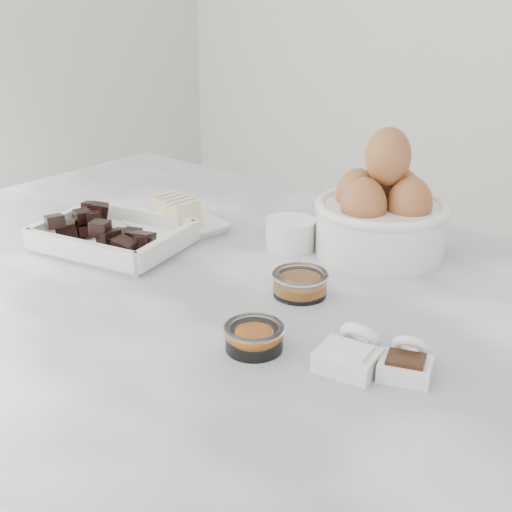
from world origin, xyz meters
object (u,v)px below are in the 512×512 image
at_px(chocolate_dish, 113,232).
at_px(egg_bowl, 382,214).
at_px(butter_plate, 174,218).
at_px(sugar_ramekin, 291,232).
at_px(vanilla_spoon, 406,363).
at_px(zest_bowl, 254,336).
at_px(salt_spoon, 351,353).
at_px(honey_bowl, 300,283).

height_order(chocolate_dish, egg_bowl, egg_bowl).
bearing_deg(chocolate_dish, egg_bowl, 36.36).
height_order(chocolate_dish, butter_plate, chocolate_dish).
height_order(sugar_ramekin, vanilla_spoon, sugar_ramekin).
bearing_deg(zest_bowl, salt_spoon, 20.25).
bearing_deg(honey_bowl, sugar_ramekin, 131.53).
bearing_deg(egg_bowl, chocolate_dish, -143.64).
bearing_deg(honey_bowl, vanilla_spoon, -22.53).
height_order(butter_plate, salt_spoon, butter_plate).
distance_m(zest_bowl, vanilla_spoon, 0.16).
bearing_deg(zest_bowl, butter_plate, 148.65).
xyz_separation_m(sugar_ramekin, honey_bowl, (0.10, -0.12, -0.01)).
bearing_deg(honey_bowl, salt_spoon, -36.08).
bearing_deg(vanilla_spoon, butter_plate, 163.64).
xyz_separation_m(vanilla_spoon, salt_spoon, (-0.05, -0.02, 0.00)).
height_order(chocolate_dish, sugar_ramekin, chocolate_dish).
relative_size(honey_bowl, vanilla_spoon, 0.96).
xyz_separation_m(butter_plate, salt_spoon, (0.42, -0.16, -0.00)).
distance_m(sugar_ramekin, egg_bowl, 0.13).
xyz_separation_m(butter_plate, honey_bowl, (0.28, -0.06, -0.00)).
xyz_separation_m(sugar_ramekin, salt_spoon, (0.24, -0.22, -0.01)).
bearing_deg(egg_bowl, vanilla_spoon, -54.54).
bearing_deg(egg_bowl, honey_bowl, -91.36).
xyz_separation_m(egg_bowl, vanilla_spoon, (0.19, -0.26, -0.05)).
height_order(butter_plate, vanilla_spoon, butter_plate).
height_order(chocolate_dish, salt_spoon, chocolate_dish).
xyz_separation_m(zest_bowl, vanilla_spoon, (0.15, 0.06, -0.00)).
bearing_deg(zest_bowl, chocolate_dish, 164.65).
relative_size(egg_bowl, salt_spoon, 2.34).
bearing_deg(vanilla_spoon, chocolate_dish, 175.87).
bearing_deg(butter_plate, salt_spoon, -20.96).
relative_size(chocolate_dish, butter_plate, 1.61).
bearing_deg(sugar_ramekin, vanilla_spoon, -33.68).
distance_m(honey_bowl, vanilla_spoon, 0.21).
distance_m(vanilla_spoon, salt_spoon, 0.06).
xyz_separation_m(egg_bowl, salt_spoon, (0.14, -0.29, -0.04)).
height_order(chocolate_dish, honey_bowl, chocolate_dish).
xyz_separation_m(chocolate_dish, honey_bowl, (0.30, 0.04, -0.01)).
distance_m(chocolate_dish, vanilla_spoon, 0.50).
height_order(zest_bowl, vanilla_spoon, vanilla_spoon).
bearing_deg(butter_plate, vanilla_spoon, -16.36).
height_order(butter_plate, egg_bowl, egg_bowl).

